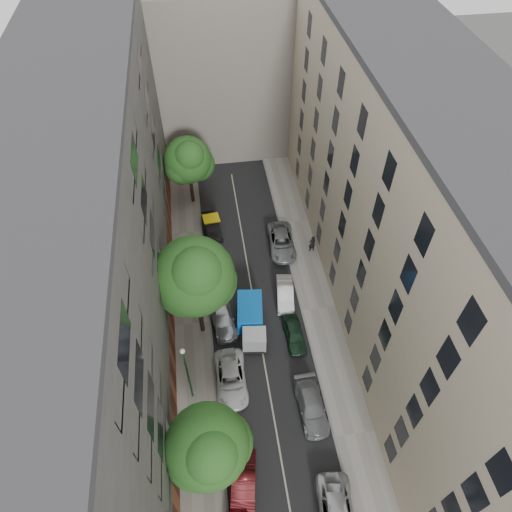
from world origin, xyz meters
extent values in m
plane|color=#4C4C49|center=(0.00, 0.00, 0.00)|extent=(120.00, 120.00, 0.00)
cube|color=black|center=(0.00, 0.00, 0.01)|extent=(8.00, 44.00, 0.02)
cube|color=gray|center=(-5.50, 0.00, 0.07)|extent=(3.00, 44.00, 0.15)
cube|color=gray|center=(5.50, 0.00, 0.07)|extent=(3.00, 44.00, 0.15)
cube|color=#474542|center=(-11.00, 0.00, 10.00)|extent=(8.00, 44.00, 20.00)
cube|color=#B6AB8D|center=(11.00, 0.00, 10.00)|extent=(8.00, 44.00, 20.00)
cube|color=slate|center=(0.00, 28.00, 9.00)|extent=(18.00, 12.00, 18.00)
cube|color=black|center=(-0.60, -1.24, 0.51)|extent=(2.54, 5.21, 0.28)
cube|color=#ACAFB1|center=(-0.60, -3.00, 1.35)|extent=(2.02, 1.70, 1.58)
cube|color=blue|center=(-0.60, -0.40, 1.48)|extent=(2.43, 3.56, 1.67)
cylinder|color=black|center=(-1.48, -3.00, 0.39)|extent=(0.26, 0.78, 0.78)
cylinder|color=black|center=(0.28, -3.00, 0.39)|extent=(0.26, 0.78, 0.78)
cylinder|color=black|center=(-1.48, 0.25, 0.39)|extent=(0.26, 0.78, 0.78)
cylinder|color=black|center=(0.28, 0.25, 0.39)|extent=(0.26, 0.78, 0.78)
imported|color=#4D0F12|center=(-2.80, -13.40, 0.74)|extent=(2.25, 4.68, 1.48)
imported|color=silver|center=(-2.80, -5.80, 0.70)|extent=(2.40, 5.10, 1.41)
imported|color=silver|center=(-2.91, -0.20, 0.66)|extent=(2.46, 4.74, 1.32)
imported|color=black|center=(-3.60, 5.32, 0.73)|extent=(2.22, 4.45, 1.46)
imported|color=black|center=(-2.92, 11.00, 0.68)|extent=(1.96, 4.27, 1.36)
imported|color=slate|center=(2.80, -8.80, 0.68)|extent=(2.05, 4.73, 1.36)
imported|color=black|center=(2.80, -2.60, 0.64)|extent=(1.60, 3.78, 1.27)
imported|color=silver|center=(2.80, 1.61, 0.67)|extent=(1.93, 4.21, 1.34)
imported|color=slate|center=(3.60, 7.80, 0.73)|extent=(2.67, 5.36, 1.46)
cylinder|color=#382619|center=(-4.70, -12.31, 1.49)|extent=(0.36, 0.36, 2.69)
cylinder|color=#382619|center=(-4.70, -12.31, 3.79)|extent=(0.24, 0.24, 1.92)
sphere|color=#20521B|center=(-4.70, -12.31, 5.67)|extent=(5.03, 5.03, 5.03)
sphere|color=#20521B|center=(-3.80, -11.91, 4.75)|extent=(3.77, 3.77, 3.77)
sphere|color=#20521B|center=(-5.40, -12.81, 5.14)|extent=(3.52, 3.52, 3.52)
sphere|color=#20521B|center=(-4.50, -13.11, 6.67)|extent=(3.27, 3.27, 3.27)
cylinder|color=#382619|center=(-4.66, -0.74, 1.88)|extent=(0.36, 0.36, 3.47)
cylinder|color=#382619|center=(-4.66, -0.74, 4.86)|extent=(0.24, 0.24, 2.48)
sphere|color=#20521B|center=(-4.66, -0.74, 7.29)|extent=(6.03, 6.03, 6.03)
sphere|color=#20521B|center=(-3.76, -0.34, 6.10)|extent=(4.52, 4.52, 4.52)
sphere|color=#20521B|center=(-5.36, -1.24, 6.59)|extent=(4.22, 4.22, 4.22)
sphere|color=#20521B|center=(-4.46, -1.54, 8.58)|extent=(3.92, 3.92, 3.92)
cylinder|color=#382619|center=(-4.60, 15.74, 1.45)|extent=(0.36, 0.36, 2.60)
cylinder|color=#382619|center=(-4.60, 15.74, 3.68)|extent=(0.24, 0.24, 1.86)
sphere|color=#20521B|center=(-4.60, 15.74, 5.51)|extent=(4.73, 4.73, 4.73)
sphere|color=#20521B|center=(-3.70, 16.14, 4.61)|extent=(3.55, 3.55, 3.55)
sphere|color=#20521B|center=(-5.30, 15.24, 4.99)|extent=(3.31, 3.31, 3.31)
sphere|color=#20521B|center=(-4.40, 14.94, 6.47)|extent=(3.08, 3.08, 3.08)
cylinder|color=#1A5B2B|center=(-5.80, -6.48, 3.40)|extent=(0.14, 0.14, 6.50)
sphere|color=silver|center=(-5.80, -6.48, 6.76)|extent=(0.36, 0.36, 0.36)
imported|color=black|center=(6.40, 6.81, 1.11)|extent=(0.77, 0.58, 1.92)
camera|label=1|loc=(-3.22, -22.02, 32.93)|focal=32.00mm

